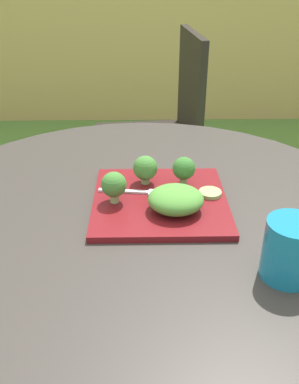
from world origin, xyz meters
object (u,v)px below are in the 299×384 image
Objects in this scene: salad_plate at (158,201)px; fork at (138,192)px; patio_chair at (164,121)px; drinking_glass at (287,253)px.

salad_plate is 0.05m from fork.
patio_chair is at bearing 86.30° from salad_plate.
patio_chair is at bearing 83.82° from fork.
drinking_glass is 0.36m from fork.
patio_chair is 1.28m from drinking_glass.
fork is at bearing 133.32° from drinking_glass.
drinking_glass is (0.20, -0.24, 0.04)m from salad_plate.
salad_plate is at bearing -28.80° from fork.
fork is at bearing -96.18° from patio_chair.
salad_plate is at bearing 130.61° from drinking_glass.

